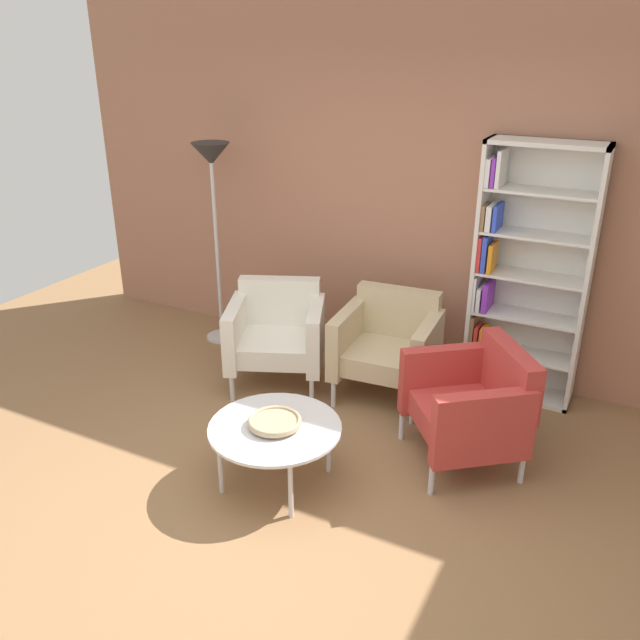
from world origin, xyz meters
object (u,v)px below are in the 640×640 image
object	(u,v)px
floor_lamp_torchiere	(212,179)
bookshelf_tall	(522,276)
coffee_table_low	(275,430)
decorative_bowl	(275,421)
armchair_by_bookshelf	(389,344)
armchair_spare_guest	(277,332)
armchair_corner_red	(473,403)

from	to	relation	value
floor_lamp_torchiere	bookshelf_tall	bearing A→B (deg)	5.19
coffee_table_low	decorative_bowl	world-z (taller)	decorative_bowl
coffee_table_low	armchair_by_bookshelf	distance (m)	1.36
coffee_table_low	armchair_spare_guest	world-z (taller)	armchair_spare_guest
coffee_table_low	armchair_corner_red	world-z (taller)	armchair_corner_red
armchair_spare_guest	floor_lamp_torchiere	world-z (taller)	floor_lamp_torchiere
bookshelf_tall	armchair_spare_guest	world-z (taller)	bookshelf_tall
bookshelf_tall	decorative_bowl	size ratio (longest dim) A/B	5.94
decorative_bowl	armchair_spare_guest	xyz separation A→B (m)	(-0.67, 1.14, -0.02)
bookshelf_tall	floor_lamp_torchiere	size ratio (longest dim) A/B	1.09
armchair_by_bookshelf	bookshelf_tall	bearing A→B (deg)	25.65
armchair_spare_guest	armchair_by_bookshelf	xyz separation A→B (m)	(0.85, 0.21, 0.00)
decorative_bowl	armchair_corner_red	bearing A→B (deg)	38.61
armchair_by_bookshelf	armchair_corner_red	bearing A→B (deg)	-39.71
armchair_corner_red	armchair_spare_guest	bearing A→B (deg)	-140.38
bookshelf_tall	decorative_bowl	distance (m)	2.14
bookshelf_tall	armchair_corner_red	distance (m)	1.16
armchair_by_bookshelf	coffee_table_low	bearing A→B (deg)	-102.06
armchair_spare_guest	armchair_corner_red	size ratio (longest dim) A/B	0.96
coffee_table_low	armchair_corner_red	distance (m)	1.25
armchair_spare_guest	floor_lamp_torchiere	xyz separation A→B (m)	(-0.85, 0.45, 1.03)
decorative_bowl	coffee_table_low	bearing A→B (deg)	-45.00
decorative_bowl	armchair_corner_red	world-z (taller)	armchair_corner_red
armchair_spare_guest	floor_lamp_torchiere	distance (m)	1.41
decorative_bowl	armchair_by_bookshelf	bearing A→B (deg)	82.19
armchair_by_bookshelf	armchair_corner_red	distance (m)	0.98
bookshelf_tall	armchair_corner_red	xyz separation A→B (m)	(-0.03, -1.04, -0.52)
armchair_by_bookshelf	floor_lamp_torchiere	size ratio (longest dim) A/B	0.45
floor_lamp_torchiere	coffee_table_low	bearing A→B (deg)	-46.32
armchair_by_bookshelf	armchair_corner_red	world-z (taller)	same
decorative_bowl	armchair_by_bookshelf	world-z (taller)	armchair_by_bookshelf
floor_lamp_torchiere	armchair_spare_guest	bearing A→B (deg)	-27.74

